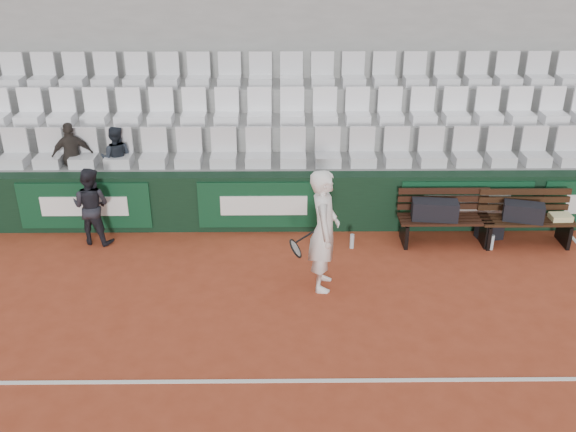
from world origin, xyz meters
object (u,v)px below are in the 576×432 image
object	(u,v)px
sports_bag_right	(524,212)
ball_kid	(91,206)
tennis_player	(324,230)
water_bottle_far	(492,242)
spectator_c	(113,133)
sports_bag_ground	(489,231)
bench_right	(525,231)
spectator_b	(69,131)
sports_bag_left	(435,210)
water_bottle_near	(352,241)
bench_left	(444,231)

from	to	relation	value
sports_bag_right	ball_kid	size ratio (longest dim) A/B	0.48
sports_bag_right	tennis_player	distance (m)	3.55
sports_bag_right	water_bottle_far	distance (m)	0.70
spectator_c	ball_kid	bearing A→B (deg)	74.65
water_bottle_far	spectator_c	distance (m)	6.55
sports_bag_ground	water_bottle_far	world-z (taller)	water_bottle_far
bench_right	spectator_b	size ratio (longest dim) A/B	1.25
spectator_b	sports_bag_ground	bearing A→B (deg)	157.37
bench_right	water_bottle_far	distance (m)	0.62
sports_bag_left	spectator_b	size ratio (longest dim) A/B	0.61
water_bottle_near	spectator_b	world-z (taller)	spectator_b
bench_right	water_bottle_near	distance (m)	2.85
spectator_c	bench_right	bearing A→B (deg)	169.22
sports_bag_right	ball_kid	world-z (taller)	ball_kid
bench_left	ball_kid	xyz separation A→B (m)	(-5.76, 0.10, 0.43)
sports_bag_ground	spectator_b	size ratio (longest dim) A/B	0.34
water_bottle_far	spectator_c	size ratio (longest dim) A/B	0.22
sports_bag_left	spectator_c	distance (m)	5.52
bench_left	water_bottle_near	distance (m)	1.54
sports_bag_left	tennis_player	distance (m)	2.31
water_bottle_near	tennis_player	distance (m)	1.49
water_bottle_far	bench_left	bearing A→B (deg)	162.58
water_bottle_far	spectator_b	distance (m)	7.28
bench_right	sports_bag_left	xyz separation A→B (m)	(-1.51, 0.03, 0.38)
sports_bag_left	spectator_b	xyz separation A→B (m)	(-6.08, 1.08, 0.99)
sports_bag_right	water_bottle_far	bearing A→B (deg)	-162.40
ball_kid	spectator_c	xyz separation A→B (m)	(0.24, 0.97, 0.91)
water_bottle_far	sports_bag_left	bearing A→B (deg)	166.68
sports_bag_ground	spectator_c	xyz separation A→B (m)	(-6.33, 0.90, 1.44)
ball_kid	spectator_b	world-z (taller)	spectator_b
bench_left	water_bottle_far	bearing A→B (deg)	-17.42
tennis_player	spectator_b	xyz separation A→B (m)	(-4.20, 2.39, 0.69)
water_bottle_near	ball_kid	world-z (taller)	ball_kid
bench_right	spectator_b	distance (m)	7.80
bench_left	sports_bag_ground	world-z (taller)	bench_left
ball_kid	sports_bag_right	bearing A→B (deg)	-167.86
water_bottle_far	sports_bag_ground	bearing A→B (deg)	79.24
water_bottle_near	water_bottle_far	size ratio (longest dim) A/B	0.97
ball_kid	water_bottle_near	bearing A→B (deg)	-170.05
bench_left	water_bottle_far	size ratio (longest dim) A/B	5.92
bench_left	bench_right	xyz separation A→B (m)	(1.33, -0.04, 0.00)
spectator_b	spectator_c	world-z (taller)	spectator_b
ball_kid	tennis_player	bearing A→B (deg)	172.55
sports_bag_right	bench_left	bearing A→B (deg)	176.56
water_bottle_near	water_bottle_far	distance (m)	2.26
water_bottle_far	spectator_c	xyz separation A→B (m)	(-6.26, 1.30, 1.44)
sports_bag_ground	tennis_player	world-z (taller)	tennis_player
spectator_b	tennis_player	bearing A→B (deg)	134.99
bench_right	tennis_player	bearing A→B (deg)	-159.44
bench_left	spectator_c	bearing A→B (deg)	169.03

